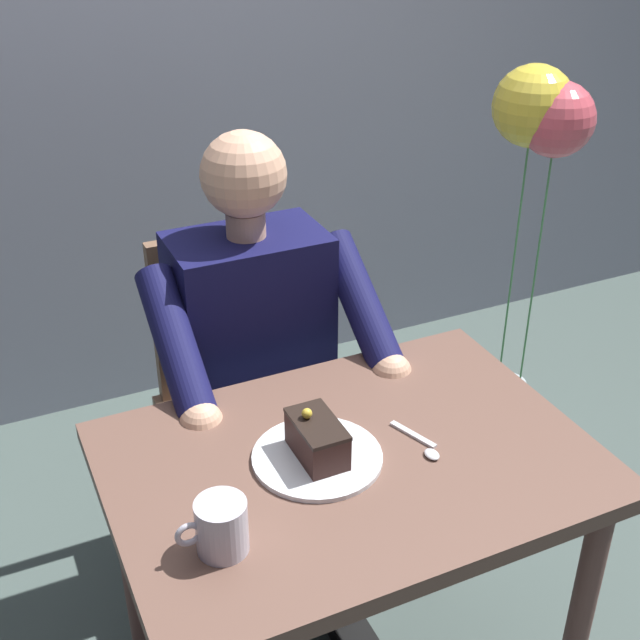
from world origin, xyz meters
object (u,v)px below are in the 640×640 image
(chair, at_px, (242,389))
(dessert_spoon, at_px, (423,445))
(dining_table, at_px, (350,499))
(seated_person, at_px, (264,379))
(cake_slice, at_px, (317,439))
(balloon_display, at_px, (537,161))
(coffee_cup, at_px, (221,526))

(chair, bearing_deg, dessert_spoon, 101.80)
(dining_table, distance_m, seated_person, 0.46)
(cake_slice, bearing_deg, seated_person, -98.01)
(seated_person, xyz_separation_m, balloon_display, (-0.91, -0.21, 0.35))
(seated_person, relative_size, balloon_display, 0.98)
(dining_table, xyz_separation_m, cake_slice, (0.06, -0.02, 0.16))
(chair, relative_size, seated_person, 0.74)
(seated_person, relative_size, dessert_spoon, 8.50)
(coffee_cup, bearing_deg, chair, -111.53)
(seated_person, distance_m, balloon_display, 0.99)
(cake_slice, xyz_separation_m, coffee_cup, (0.24, 0.14, 0.00))
(coffee_cup, distance_m, dessert_spoon, 0.45)
(cake_slice, bearing_deg, chair, -95.75)
(dining_table, relative_size, coffee_cup, 7.49)
(dessert_spoon, bearing_deg, dining_table, -12.91)
(dessert_spoon, xyz_separation_m, balloon_display, (-0.77, -0.70, 0.24))
(coffee_cup, bearing_deg, dining_table, -157.38)
(chair, distance_m, coffee_cup, 0.86)
(chair, bearing_deg, coffee_cup, 68.47)
(chair, xyz_separation_m, cake_slice, (0.06, 0.61, 0.28))
(chair, height_order, dessert_spoon, chair)
(chair, relative_size, balloon_display, 0.72)
(dining_table, height_order, chair, chair)
(seated_person, height_order, coffee_cup, seated_person)
(cake_slice, xyz_separation_m, dessert_spoon, (-0.20, 0.05, -0.04))
(coffee_cup, bearing_deg, balloon_display, -146.79)
(dining_table, relative_size, seated_person, 0.76)
(dessert_spoon, bearing_deg, coffee_cup, 11.95)
(seated_person, bearing_deg, chair, -90.00)
(dining_table, xyz_separation_m, dessert_spoon, (-0.14, 0.03, 0.11))
(dining_table, height_order, dessert_spoon, dessert_spoon)
(chair, xyz_separation_m, coffee_cup, (0.30, 0.76, 0.29))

